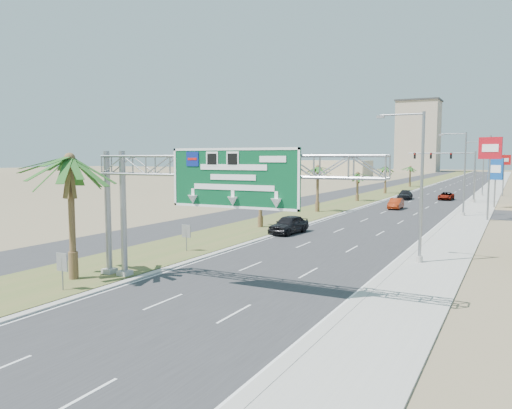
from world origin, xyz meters
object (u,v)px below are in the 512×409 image
at_px(pole_sign_red_far, 504,163).
at_px(palm_near, 70,159).
at_px(car_far, 405,195).
at_px(car_mid_lane, 396,204).
at_px(car_left_lane, 289,225).
at_px(pole_sign_blue, 496,171).
at_px(sign_gantry, 211,176).
at_px(pole_sign_red_near, 490,153).
at_px(car_right_lane, 446,196).
at_px(signal_mast, 461,172).

bearing_deg(pole_sign_red_far, palm_near, -103.84).
xyz_separation_m(palm_near, car_far, (5.70, 65.55, -6.18)).
distance_m(car_mid_lane, pole_sign_red_far, 35.04).
bearing_deg(car_left_lane, pole_sign_blue, 71.31).
relative_size(palm_near, car_far, 1.62).
xyz_separation_m(car_far, pole_sign_red_far, (14.33, 15.77, 5.30)).
bearing_deg(car_far, pole_sign_red_far, 44.09).
relative_size(sign_gantry, pole_sign_red_near, 1.77).
relative_size(sign_gantry, car_left_lane, 3.36).
bearing_deg(pole_sign_red_far, car_mid_lane, -110.85).
bearing_deg(palm_near, car_right_lane, 79.98).
xyz_separation_m(car_right_lane, car_far, (-6.24, -2.05, 0.11)).
xyz_separation_m(car_mid_lane, pole_sign_red_far, (12.33, 32.36, 5.32)).
bearing_deg(pole_sign_blue, palm_near, -109.08).
xyz_separation_m(sign_gantry, pole_sign_red_far, (11.89, 79.39, -0.01)).
distance_m(pole_sign_red_near, pole_sign_blue, 15.95).
xyz_separation_m(car_mid_lane, car_right_lane, (4.24, 18.65, -0.09)).
height_order(car_right_lane, pole_sign_red_near, pole_sign_red_near).
bearing_deg(pole_sign_red_near, sign_gantry, -106.26).
relative_size(sign_gantry, pole_sign_blue, 2.34).
bearing_deg(car_mid_lane, pole_sign_red_near, -36.62).
distance_m(pole_sign_red_near, pole_sign_red_far, 40.53).
relative_size(signal_mast, car_mid_lane, 2.32).
relative_size(car_far, pole_sign_blue, 0.72).
bearing_deg(car_right_lane, pole_sign_red_near, -72.79).
height_order(car_left_lane, pole_sign_red_near, pole_sign_red_near).
height_order(sign_gantry, pole_sign_blue, sign_gantry).
height_order(car_right_lane, pole_sign_blue, pole_sign_blue).
distance_m(car_right_lane, car_far, 6.57).
xyz_separation_m(sign_gantry, car_mid_lane, (-0.44, 47.02, -5.33)).
xyz_separation_m(sign_gantry, pole_sign_blue, (11.44, 54.67, -0.85)).
bearing_deg(car_mid_lane, pole_sign_blue, 30.79).
height_order(palm_near, car_far, palm_near).
xyz_separation_m(signal_mast, car_left_lane, (-10.67, -42.04, -4.00)).
height_order(signal_mast, car_mid_lane, signal_mast).
distance_m(car_right_lane, pole_sign_blue, 14.15).
height_order(palm_near, pole_sign_red_far, palm_near).
bearing_deg(pole_sign_blue, sign_gantry, -101.81).
height_order(sign_gantry, car_left_lane, sign_gantry).
xyz_separation_m(sign_gantry, palm_near, (-8.14, -1.93, 0.87)).
bearing_deg(car_right_lane, car_far, -160.31).
bearing_deg(car_right_lane, signal_mast, -54.68).
distance_m(car_right_lane, pole_sign_red_near, 28.65).
bearing_deg(pole_sign_blue, car_right_lane, 124.75).
bearing_deg(car_left_lane, pole_sign_red_near, 56.02).
distance_m(sign_gantry, car_right_lane, 66.01).
bearing_deg(car_left_lane, sign_gantry, -71.58).
height_order(sign_gantry, car_mid_lane, sign_gantry).
bearing_deg(pole_sign_red_far, signal_mast, -108.06).
bearing_deg(pole_sign_blue, car_far, 147.17).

